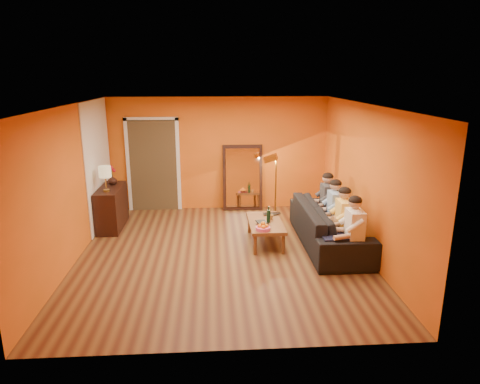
{
  "coord_description": "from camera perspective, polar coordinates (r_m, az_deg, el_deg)",
  "views": [
    {
      "loc": [
        -0.14,
        -7.02,
        3.09
      ],
      "look_at": [
        0.35,
        0.5,
        1.0
      ],
      "focal_mm": 32.0,
      "sensor_mm": 36.0,
      "label": 1
    }
  ],
  "objects": [
    {
      "name": "flowers",
      "position": [
        9.27,
        -16.76,
        2.93
      ],
      "size": [
        0.17,
        0.17,
        0.42
      ],
      "primitive_type": null,
      "color": "#A9131F",
      "rests_on": "vase"
    },
    {
      "name": "sideboard",
      "position": [
        9.22,
        -16.74,
        -1.99
      ],
      "size": [
        0.44,
        1.18,
        0.85
      ],
      "primitive_type": "cube",
      "color": "black",
      "rests_on": "floor"
    },
    {
      "name": "room_shell",
      "position": [
        7.61,
        -2.57,
        1.87
      ],
      "size": [
        5.0,
        5.5,
        2.6
      ],
      "color": "brown",
      "rests_on": "ground"
    },
    {
      "name": "person_far_right",
      "position": [
        8.69,
        11.58,
        -1.41
      ],
      "size": [
        0.7,
        0.44,
        1.22
      ],
      "primitive_type": null,
      "color": "#343439",
      "rests_on": "sofa"
    },
    {
      "name": "wine_bottle",
      "position": [
        7.94,
        3.83,
        -3.0
      ],
      "size": [
        0.07,
        0.07,
        0.31
      ],
      "primitive_type": "cylinder",
      "color": "black",
      "rests_on": "coffee_table"
    },
    {
      "name": "book_lower",
      "position": [
        7.82,
        2.28,
        -4.38
      ],
      "size": [
        0.22,
        0.27,
        0.02
      ],
      "primitive_type": "imported",
      "rotation": [
        0.0,
        0.0,
        -0.11
      ],
      "color": "black",
      "rests_on": "coffee_table"
    },
    {
      "name": "doorway_recess",
      "position": [
        10.15,
        -11.37,
        3.59
      ],
      "size": [
        1.06,
        0.3,
        2.1
      ],
      "primitive_type": "cube",
      "color": "#3F2D19",
      "rests_on": "floor"
    },
    {
      "name": "vase",
      "position": [
        9.32,
        -16.66,
        1.56
      ],
      "size": [
        0.2,
        0.2,
        0.2
      ],
      "primitive_type": "imported",
      "color": "black",
      "rests_on": "sideboard"
    },
    {
      "name": "fruit_bowl",
      "position": [
        7.57,
        3.08,
        -4.52
      ],
      "size": [
        0.26,
        0.26,
        0.16
      ],
      "primitive_type": null,
      "color": "#E6518B",
      "rests_on": "coffee_table"
    },
    {
      "name": "book_upper",
      "position": [
        7.8,
        2.29,
        -4.12
      ],
      "size": [
        0.23,
        0.28,
        0.02
      ],
      "primitive_type": "imported",
      "rotation": [
        0.0,
        0.0,
        0.2
      ],
      "color": "black",
      "rests_on": "book_mid"
    },
    {
      "name": "door_jamb_right",
      "position": [
        9.97,
        -8.21,
        3.53
      ],
      "size": [
        0.08,
        0.06,
        2.2
      ],
      "primitive_type": "cube",
      "color": "white",
      "rests_on": "wall_back"
    },
    {
      "name": "door_header",
      "position": [
        9.87,
        -11.79,
        9.53
      ],
      "size": [
        1.22,
        0.06,
        0.08
      ],
      "primitive_type": "cube",
      "color": "white",
      "rests_on": "wall_back"
    },
    {
      "name": "person_far_left",
      "position": [
        7.2,
        14.97,
        -5.21
      ],
      "size": [
        0.7,
        0.44,
        1.22
      ],
      "primitive_type": null,
      "color": "white",
      "rests_on": "sofa"
    },
    {
      "name": "dog",
      "position": [
        7.7,
        13.02,
        -5.73
      ],
      "size": [
        0.46,
        0.65,
        0.71
      ],
      "primitive_type": null,
      "rotation": [
        0.0,
        0.0,
        -0.13
      ],
      "color": "#996745",
      "rests_on": "floor"
    },
    {
      "name": "sofa",
      "position": [
        8.13,
        11.79,
        -4.33
      ],
      "size": [
        2.58,
        1.01,
        0.75
      ],
      "primitive_type": "imported",
      "rotation": [
        0.0,
        0.0,
        1.57
      ],
      "color": "black",
      "rests_on": "floor"
    },
    {
      "name": "tumbler",
      "position": [
        8.15,
        4.15,
        -3.36
      ],
      "size": [
        0.11,
        0.11,
        0.09
      ],
      "primitive_type": "imported",
      "rotation": [
        0.0,
        0.0,
        -0.25
      ],
      "color": "#B27F3F",
      "rests_on": "coffee_table"
    },
    {
      "name": "coffee_table",
      "position": [
        8.1,
        3.39,
        -5.35
      ],
      "size": [
        0.63,
        1.22,
        0.42
      ],
      "primitive_type": null,
      "rotation": [
        0.0,
        0.0,
        0.01
      ],
      "color": "brown",
      "rests_on": "floor"
    },
    {
      "name": "laptop",
      "position": [
        8.38,
        4.34,
        -3.04
      ],
      "size": [
        0.35,
        0.24,
        0.03
      ],
      "primitive_type": "imported",
      "rotation": [
        0.0,
        0.0,
        0.05
      ],
      "color": "black",
      "rests_on": "coffee_table"
    },
    {
      "name": "white_accent",
      "position": [
        9.25,
        -18.37,
        3.55
      ],
      "size": [
        0.02,
        1.9,
        2.58
      ],
      "primitive_type": "cube",
      "color": "white",
      "rests_on": "wall_left"
    },
    {
      "name": "person_mid_right",
      "position": [
        8.19,
        12.57,
        -2.52
      ],
      "size": [
        0.7,
        0.44,
        1.22
      ],
      "primitive_type": null,
      "color": "#83A2CA",
      "rests_on": "sofa"
    },
    {
      "name": "book_mid",
      "position": [
        7.82,
        2.35,
        -4.21
      ],
      "size": [
        0.17,
        0.23,
        0.02
      ],
      "primitive_type": "imported",
      "rotation": [
        0.0,
        0.0,
        -0.0
      ],
      "color": "#A9131F",
      "rests_on": "book_lower"
    },
    {
      "name": "person_mid_left",
      "position": [
        7.69,
        13.69,
        -3.78
      ],
      "size": [
        0.7,
        0.44,
        1.22
      ],
      "primitive_type": null,
      "color": "#FECC54",
      "rests_on": "sofa"
    },
    {
      "name": "mirror_frame",
      "position": [
        9.95,
        0.35,
        1.95
      ],
      "size": [
        0.92,
        0.27,
        1.51
      ],
      "primitive_type": "cube",
      "rotation": [
        -0.14,
        0.0,
        0.0
      ],
      "color": "black",
      "rests_on": "floor"
    },
    {
      "name": "floor_lamp",
      "position": [
        9.17,
        4.78,
        0.46
      ],
      "size": [
        0.35,
        0.3,
        1.44
      ],
      "primitive_type": null,
      "rotation": [
        0.0,
        0.0,
        -0.23
      ],
      "color": "gold",
      "rests_on": "floor"
    },
    {
      "name": "table_lamp",
      "position": [
        8.76,
        -17.5,
        1.67
      ],
      "size": [
        0.24,
        0.24,
        0.51
      ],
      "primitive_type": null,
      "color": "beige",
      "rests_on": "sideboard"
    },
    {
      "name": "door_jamb_left",
      "position": [
        10.13,
        -14.66,
        3.36
      ],
      "size": [
        0.08,
        0.06,
        2.2
      ],
      "primitive_type": "cube",
      "color": "white",
      "rests_on": "wall_back"
    },
    {
      "name": "mirror_glass",
      "position": [
        9.91,
        0.36,
        1.9
      ],
      "size": [
        0.78,
        0.21,
        1.35
      ],
      "primitive_type": "cube",
      "rotation": [
        -0.14,
        0.0,
        0.0
      ],
      "color": "white",
      "rests_on": "mirror_frame"
    }
  ]
}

